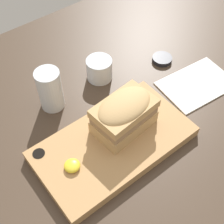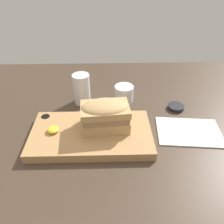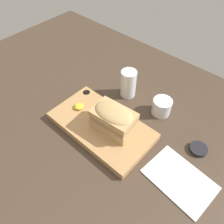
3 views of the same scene
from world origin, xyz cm
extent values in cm
cube|color=#423326|center=(0.00, 0.00, 1.00)|extent=(149.64, 110.51, 2.00)
cube|color=tan|center=(5.80, 0.31, 3.36)|extent=(35.66, 19.62, 2.72)
cylinder|color=black|center=(-9.29, 7.37, 4.11)|extent=(2.75, 2.75, 1.36)
cube|color=tan|center=(10.02, 1.65, 6.46)|extent=(14.54, 9.95, 3.48)
cube|color=#9E7A56|center=(10.02, 1.65, 9.18)|extent=(13.96, 9.55, 1.96)
cube|color=tan|center=(10.02, 1.65, 11.21)|extent=(14.54, 9.95, 2.09)
ellipsoid|color=tan|center=(10.02, 1.65, 12.08)|extent=(14.25, 9.75, 3.13)
ellipsoid|color=yellow|center=(-5.35, 0.17, 5.41)|extent=(3.46, 3.46, 1.38)
cylinder|color=silver|center=(1.56, 19.74, 7.59)|extent=(6.08, 6.08, 11.18)
cylinder|color=silver|center=(1.56, 19.74, 4.71)|extent=(5.35, 5.35, 5.03)
cylinder|color=silver|center=(16.95, 20.33, 5.04)|extent=(7.03, 7.03, 6.07)
cylinder|color=#5B141E|center=(16.95, 20.33, 4.75)|extent=(6.32, 6.32, 5.10)
cube|color=white|center=(36.04, 1.66, 2.20)|extent=(20.77, 15.11, 0.40)
cylinder|color=black|center=(35.27, 14.53, 2.65)|extent=(5.73, 5.73, 1.30)
camera|label=1|loc=(-18.78, -30.61, 63.29)|focal=50.00mm
camera|label=2|loc=(10.67, -49.06, 47.18)|focal=35.00mm
camera|label=3|loc=(39.76, -32.30, 63.34)|focal=35.00mm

